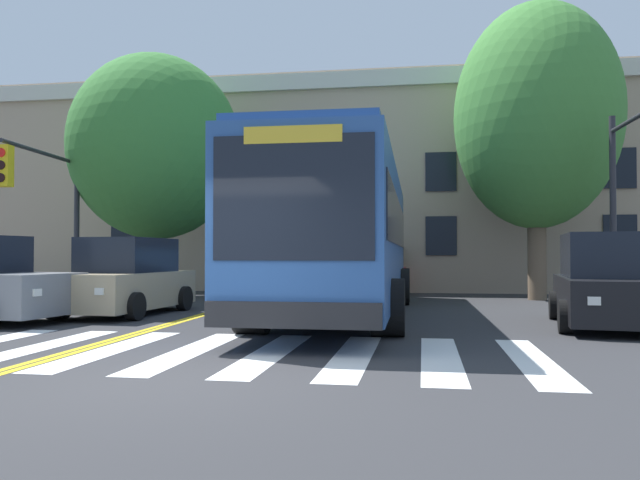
{
  "coord_description": "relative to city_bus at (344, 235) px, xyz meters",
  "views": [
    {
      "loc": [
        2.71,
        -6.7,
        1.4
      ],
      "look_at": [
        0.61,
        6.8,
        1.71
      ],
      "focal_mm": 35.0,
      "sensor_mm": 36.0,
      "label": 1
    }
  ],
  "objects": [
    {
      "name": "traffic_light_far_corner",
      "position": [
        -8.25,
        0.99,
        1.22
      ],
      "size": [
        0.54,
        3.97,
        4.56
      ],
      "color": "#28282D",
      "rests_on": "ground"
    },
    {
      "name": "city_bus",
      "position": [
        0.0,
        0.0,
        0.0
      ],
      "size": [
        2.95,
        12.41,
        3.43
      ],
      "color": "#2D5699",
      "rests_on": "ground"
    },
    {
      "name": "ground_plane",
      "position": [
        -1.03,
        -7.82,
        -1.86
      ],
      "size": [
        120.0,
        120.0,
        0.0
      ],
      "primitive_type": "plane",
      "color": "#303033"
    },
    {
      "name": "street_tree_curbside_small",
      "position": [
        -6.54,
        4.27,
        2.95
      ],
      "size": [
        6.16,
        6.52,
        7.76
      ],
      "color": "#4C3D2D",
      "rests_on": "ground"
    },
    {
      "name": "lane_line_yellow_outer",
      "position": [
        -3.12,
        8.08,
        -1.85
      ],
      "size": [
        0.12,
        36.0,
        0.01
      ],
      "primitive_type": "cube",
      "color": "gold",
      "rests_on": "ground"
    },
    {
      "name": "crosswalk",
      "position": [
        -1.56,
        -5.92,
        -1.85
      ],
      "size": [
        10.02,
        3.97,
        0.01
      ],
      "color": "white",
      "rests_on": "ground"
    },
    {
      "name": "building_facade",
      "position": [
        -3.49,
        11.17,
        2.26
      ],
      "size": [
        30.14,
        6.19,
        8.22
      ],
      "color": "tan",
      "rests_on": "ground"
    },
    {
      "name": "car_tan_near_lane",
      "position": [
        -4.98,
        -0.88,
        -1.04
      ],
      "size": [
        2.12,
        4.06,
        1.77
      ],
      "color": "tan",
      "rests_on": "ground"
    },
    {
      "name": "car_red_behind_bus",
      "position": [
        0.4,
        8.43,
        -1.08
      ],
      "size": [
        2.08,
        4.06,
        1.69
      ],
      "color": "#AD1E1E",
      "rests_on": "ground"
    },
    {
      "name": "car_black_far_lane",
      "position": [
        5.34,
        -1.86,
        -1.03
      ],
      "size": [
        2.46,
        4.27,
        1.8
      ],
      "color": "black",
      "rests_on": "ground"
    },
    {
      "name": "lane_line_yellow_inner",
      "position": [
        -3.28,
        8.08,
        -1.85
      ],
      "size": [
        0.12,
        36.0,
        0.01
      ],
      "primitive_type": "cube",
      "color": "gold",
      "rests_on": "ground"
    },
    {
      "name": "traffic_light_near_corner",
      "position": [
        6.68,
        0.89,
        1.48
      ],
      "size": [
        0.35,
        3.38,
        4.93
      ],
      "color": "#28282D",
      "rests_on": "ground"
    },
    {
      "name": "street_tree_curbside_large",
      "position": [
        5.31,
        5.33,
        3.78
      ],
      "size": [
        6.78,
        6.98,
        9.13
      ],
      "color": "brown",
      "rests_on": "ground"
    }
  ]
}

